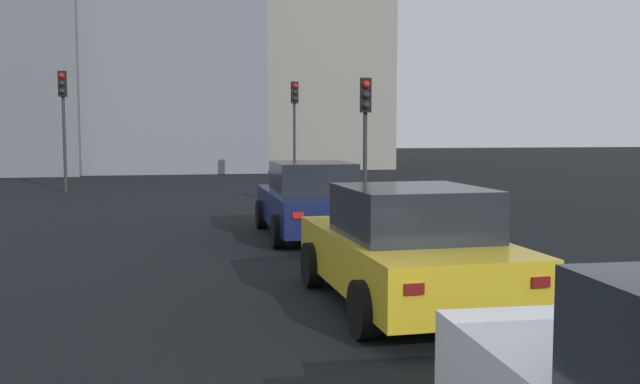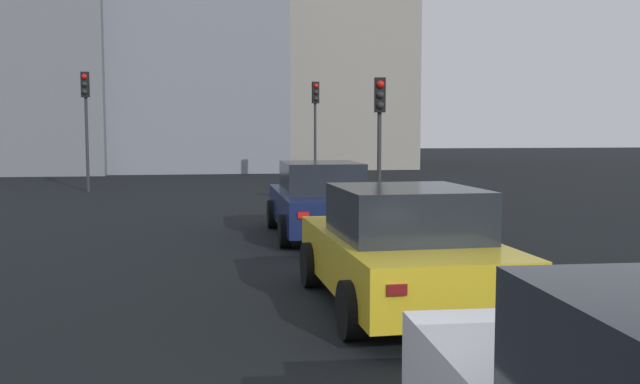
{
  "view_description": "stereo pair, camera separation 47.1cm",
  "coord_description": "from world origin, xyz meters",
  "px_view_note": "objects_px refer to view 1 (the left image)",
  "views": [
    {
      "loc": [
        -4.47,
        1.01,
        2.23
      ],
      "look_at": [
        5.72,
        -1.02,
        1.31
      ],
      "focal_mm": 39.39,
      "sensor_mm": 36.0,
      "label": 1
    },
    {
      "loc": [
        -4.55,
        0.54,
        2.23
      ],
      "look_at": [
        5.72,
        -1.02,
        1.31
      ],
      "focal_mm": 39.39,
      "sensor_mm": 36.0,
      "label": 2
    }
  ],
  "objects_px": {
    "car_yellow_left_second": "(407,249)",
    "traffic_light_far_left": "(295,111)",
    "traffic_light_near_left": "(366,116)",
    "traffic_light_near_right": "(63,106)",
    "car_navy_left_lead": "(311,201)"
  },
  "relations": [
    {
      "from": "car_yellow_left_second",
      "to": "traffic_light_far_left",
      "type": "distance_m",
      "value": 21.13
    },
    {
      "from": "traffic_light_near_left",
      "to": "traffic_light_near_right",
      "type": "relative_size",
      "value": 0.83
    },
    {
      "from": "traffic_light_near_left",
      "to": "traffic_light_far_left",
      "type": "relative_size",
      "value": 0.84
    },
    {
      "from": "traffic_light_far_left",
      "to": "traffic_light_near_left",
      "type": "bearing_deg",
      "value": -5.57
    },
    {
      "from": "traffic_light_near_right",
      "to": "traffic_light_far_left",
      "type": "height_order",
      "value": "traffic_light_near_right"
    },
    {
      "from": "traffic_light_near_right",
      "to": "car_navy_left_lead",
      "type": "bearing_deg",
      "value": 29.03
    },
    {
      "from": "traffic_light_near_right",
      "to": "traffic_light_near_left",
      "type": "bearing_deg",
      "value": 46.24
    },
    {
      "from": "car_navy_left_lead",
      "to": "traffic_light_near_left",
      "type": "xyz_separation_m",
      "value": [
        3.53,
        -2.13,
        1.85
      ]
    },
    {
      "from": "traffic_light_near_left",
      "to": "traffic_light_near_right",
      "type": "bearing_deg",
      "value": -126.55
    },
    {
      "from": "traffic_light_near_left",
      "to": "traffic_light_far_left",
      "type": "bearing_deg",
      "value": -173.05
    },
    {
      "from": "car_yellow_left_second",
      "to": "traffic_light_far_left",
      "type": "height_order",
      "value": "traffic_light_far_left"
    },
    {
      "from": "car_navy_left_lead",
      "to": "car_yellow_left_second",
      "type": "relative_size",
      "value": 1.06
    },
    {
      "from": "car_yellow_left_second",
      "to": "traffic_light_near_left",
      "type": "height_order",
      "value": "traffic_light_near_left"
    },
    {
      "from": "traffic_light_far_left",
      "to": "traffic_light_near_right",
      "type": "bearing_deg",
      "value": -76.72
    },
    {
      "from": "car_navy_left_lead",
      "to": "traffic_light_far_left",
      "type": "xyz_separation_m",
      "value": [
        14.89,
        -2.08,
        2.3
      ]
    }
  ]
}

